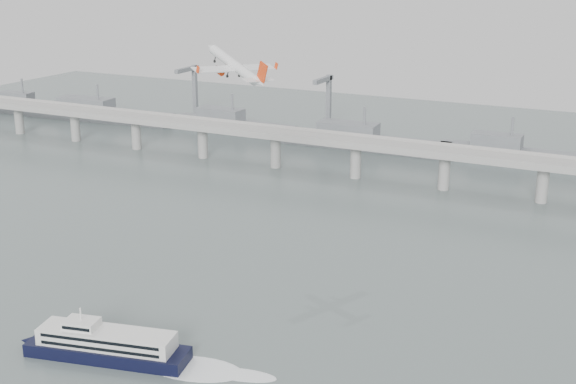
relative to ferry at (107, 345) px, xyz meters
The scene contains 5 objects.
ground 32.46m from the ferry, 40.14° to the left, with size 900.00×900.00×0.00m, color slate.
bridge 222.38m from the ferry, 83.94° to the left, with size 800.00×22.00×23.90m.
distant_fleet 314.31m from the ferry, 114.58° to the left, with size 453.00×60.90×40.00m.
ferry is the anchor object (origin of this frame).
airliner 120.58m from the ferry, 94.92° to the left, with size 38.29×36.25×15.43m.
Camera 1 is at (119.55, -185.96, 119.31)m, focal length 48.00 mm.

